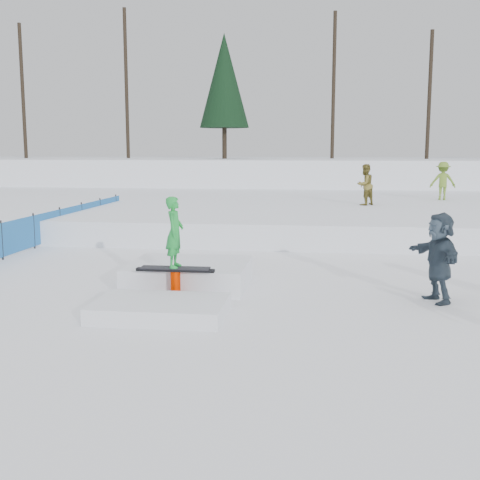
# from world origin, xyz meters

# --- Properties ---
(ground) EXTENTS (120.00, 120.00, 0.00)m
(ground) POSITION_xyz_m (0.00, 0.00, 0.00)
(ground) COLOR white
(snow_berm) EXTENTS (60.00, 14.00, 2.40)m
(snow_berm) POSITION_xyz_m (0.00, 30.00, 1.20)
(snow_berm) COLOR white
(snow_berm) RESTS_ON ground
(snow_midrise) EXTENTS (50.00, 18.00, 0.80)m
(snow_midrise) POSITION_xyz_m (0.00, 16.00, 0.40)
(snow_midrise) COLOR white
(snow_midrise) RESTS_ON ground
(safety_fence) EXTENTS (0.05, 16.00, 1.10)m
(safety_fence) POSITION_xyz_m (-6.50, 6.60, 0.55)
(safety_fence) COLOR #1F63A9
(safety_fence) RESTS_ON ground
(treeline) EXTENTS (40.24, 4.22, 10.50)m
(treeline) POSITION_xyz_m (6.18, 28.28, 7.45)
(treeline) COLOR black
(treeline) RESTS_ON snow_berm
(walker_olive) EXTENTS (1.01, 1.00, 1.65)m
(walker_olive) POSITION_xyz_m (4.00, 13.85, 1.62)
(walker_olive) COLOR brown
(walker_olive) RESTS_ON snow_midrise
(walker_ygreen) EXTENTS (1.14, 0.72, 1.68)m
(walker_ygreen) POSITION_xyz_m (7.59, 16.84, 1.64)
(walker_ygreen) COLOR olive
(walker_ygreen) RESTS_ON snow_midrise
(spectator_dark) EXTENTS (1.04, 1.76, 1.81)m
(spectator_dark) POSITION_xyz_m (4.57, 1.49, 0.91)
(spectator_dark) COLOR #2F3D4B
(spectator_dark) RESTS_ON ground
(jib_rail_feature) EXTENTS (2.60, 4.40, 2.11)m
(jib_rail_feature) POSITION_xyz_m (-0.67, 1.47, 0.30)
(jib_rail_feature) COLOR white
(jib_rail_feature) RESTS_ON ground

